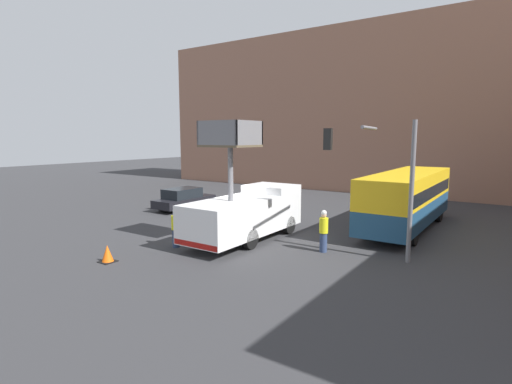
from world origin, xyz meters
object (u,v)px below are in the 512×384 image
Objects in this scene: road_worker_near_truck at (176,228)px; road_worker_directing at (324,231)px; utility_truck at (246,211)px; traffic_cone_near_truck at (107,254)px; city_bus at (407,196)px; traffic_light_pole at (379,166)px; parked_car_curbside at (184,199)px.

road_worker_directing is at bearing 24.10° from road_worker_near_truck.
utility_truck reaches higher than traffic_cone_near_truck.
city_bus is 1.80× the size of traffic_light_pole.
utility_truck is 1.52× the size of parked_car_curbside.
parked_car_curbside is (-8.40, 4.34, -0.68)m from utility_truck.
city_bus is 2.23× the size of parked_car_curbside.
city_bus reaches higher than traffic_cone_near_truck.
utility_truck reaches higher than traffic_light_pole.
traffic_light_pole is (6.13, 0.63, 2.41)m from utility_truck.
parked_car_curbside is at bearing 165.66° from traffic_light_pole.
parked_car_curbside is at bearing 87.09° from city_bus.
road_worker_near_truck is 6.61m from road_worker_directing.
traffic_cone_near_truck is at bearing 133.86° from city_bus.
road_worker_directing is (-1.87, -6.48, -0.89)m from city_bus.
traffic_light_pole is at bearing 5.83° from utility_truck.
road_worker_directing is 9.02m from traffic_cone_near_truck.
utility_truck is at bearing -27.33° from parked_car_curbside.
city_bus is 14.49m from parked_car_curbside.
traffic_light_pole is at bearing 19.61° from road_worker_near_truck.
utility_truck is 9.48m from parked_car_curbside.
road_worker_directing is at bearing -18.26° from parked_car_curbside.
road_worker_near_truck is at bearing 77.24° from traffic_cone_near_truck.
traffic_light_pole is 3.04× the size of road_worker_directing.
road_worker_near_truck is at bearing -156.74° from traffic_light_pole.
traffic_light_pole reaches higher than road_worker_directing.
parked_car_curbside is at bearing 119.59° from traffic_cone_near_truck.
traffic_light_pole reaches higher than city_bus.
traffic_cone_near_truck is at bearing -106.40° from road_worker_near_truck.
utility_truck is 10.02× the size of traffic_cone_near_truck.
city_bus is (5.85, 6.74, 0.40)m from utility_truck.
road_worker_directing is (-2.16, -0.37, -2.91)m from traffic_light_pole.
road_worker_near_truck is at bearing -123.69° from utility_truck.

